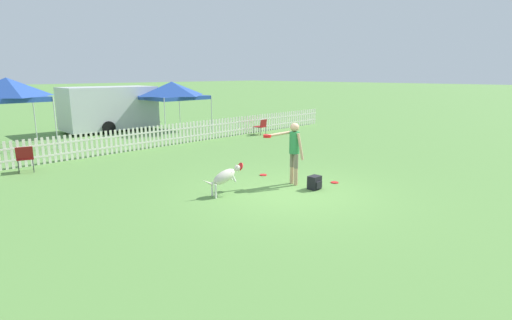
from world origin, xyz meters
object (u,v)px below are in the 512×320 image
Objects in this scene: frisbee_near_handler at (263,175)px; backpack_on_grass at (315,183)px; canopy_tent_secondary at (7,90)px; handler_person at (293,146)px; folding_chair_center at (25,157)px; equipment_trailer at (109,108)px; canopy_tent_main at (172,90)px; frisbee_near_dog at (335,182)px; leaping_dog at (225,176)px; folding_chair_blue_left at (261,126)px.

backpack_on_grass is (-0.12, -2.03, 0.17)m from frisbee_near_handler.
canopy_tent_secondary reaches higher than frisbee_near_handler.
handler_person is 8.46m from folding_chair_center.
folding_chair_center is at bearing -128.42° from equipment_trailer.
canopy_tent_main is (3.93, 12.39, 1.99)m from backpack_on_grass.
equipment_trailer is (-2.54, 2.28, -0.91)m from canopy_tent_main.
folding_chair_center is at bearing 126.82° from frisbee_near_dog.
canopy_tent_secondary reaches higher than canopy_tent_main.
leaping_dog is 3.10× the size of backpack_on_grass.
canopy_tent_secondary is at bearing -85.97° from folding_chair_center.
backpack_on_grass is at bearing 137.83° from folding_chair_center.
canopy_tent_secondary is (-3.90, 12.40, 2.25)m from backpack_on_grass.
canopy_tent_secondary reaches higher than backpack_on_grass.
handler_person is 2.06× the size of folding_chair_center.
canopy_tent_main reaches higher than handler_person.
equipment_trailer is at bearing -178.25° from leaping_dog.
handler_person is 2.18m from leaping_dog.
frisbee_near_handler is 2.04m from backpack_on_grass.
handler_person is at bearing -92.60° from equipment_trailer.
canopy_tent_main is at bearing 76.36° from frisbee_near_dog.
canopy_tent_secondary is at bearing -153.49° from equipment_trailer.
frisbee_near_handler is (2.19, 0.71, -0.49)m from leaping_dog.
equipment_trailer is at bearing 23.21° from canopy_tent_secondary.
canopy_tent_main is 3.53m from equipment_trailer.
frisbee_near_dog is (2.98, -1.36, -0.49)m from leaping_dog.
equipment_trailer reaches higher than frisbee_near_dog.
folding_chair_blue_left reaches higher than frisbee_near_handler.
backpack_on_grass reaches higher than frisbee_near_handler.
canopy_tent_main is 0.54× the size of equipment_trailer.
canopy_tent_secondary is (-1.83, 11.09, 1.93)m from leaping_dog.
folding_chair_center is at bearing -151.74° from canopy_tent_main.
leaping_dog is 0.39× the size of canopy_tent_secondary.
handler_person reaches higher than folding_chair_center.
handler_person is at bearing -97.70° from frisbee_near_handler.
handler_person is 1.18m from backpack_on_grass.
folding_chair_center is at bearing 131.43° from frisbee_near_handler.
handler_person is 2.22× the size of folding_chair_blue_left.
backpack_on_grass is at bearing -159.66° from handler_person.
canopy_tent_main is (3.81, 10.37, 2.16)m from frisbee_near_handler.
canopy_tent_secondary is at bearing 111.14° from frisbee_near_dog.
folding_chair_blue_left reaches higher than frisbee_near_dog.
frisbee_near_handler is 12.77m from equipment_trailer.
leaping_dog reaches higher than folding_chair_blue_left.
handler_person is at bearing -108.87° from canopy_tent_main.
folding_chair_blue_left is (8.21, 6.50, -0.03)m from leaping_dog.
equipment_trailer reaches higher than folding_chair_center.
canopy_tent_secondary reaches higher than leaping_dog.
frisbee_near_dog is 0.28× the size of folding_chair_blue_left.
leaping_dog is 2.47m from backpack_on_grass.
backpack_on_grass is 0.07× the size of equipment_trailer.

